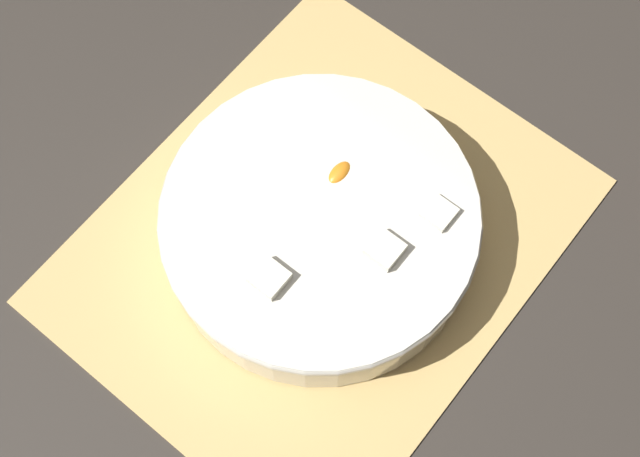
{
  "coord_description": "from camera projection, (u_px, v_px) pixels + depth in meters",
  "views": [
    {
      "loc": [
        -0.25,
        -0.2,
        0.83
      ],
      "look_at": [
        0.0,
        0.0,
        0.03
      ],
      "focal_mm": 50.0,
      "sensor_mm": 36.0,
      "label": 1
    }
  ],
  "objects": [
    {
      "name": "ground_plane",
      "position": [
        320.0,
        241.0,
        0.89
      ],
      "size": [
        6.0,
        6.0,
        0.0
      ],
      "primitive_type": "plane",
      "color": "#2D2823"
    },
    {
      "name": "fruit_salad_bowl",
      "position": [
        320.0,
        224.0,
        0.85
      ],
      "size": [
        0.3,
        0.3,
        0.08
      ],
      "color": "silver",
      "rests_on": "bamboo_mat_center"
    },
    {
      "name": "bamboo_mat_center",
      "position": [
        320.0,
        240.0,
        0.88
      ],
      "size": [
        0.48,
        0.39,
        0.01
      ],
      "color": "tan",
      "rests_on": "ground_plane"
    }
  ]
}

